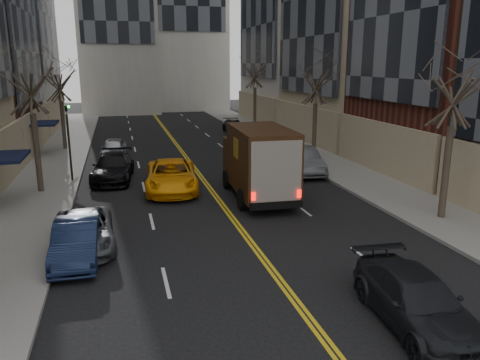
# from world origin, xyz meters

# --- Properties ---
(sidewalk_left) EXTENTS (4.00, 66.00, 0.15)m
(sidewalk_left) POSITION_xyz_m (-9.00, 27.00, 0.07)
(sidewalk_left) COLOR slate
(sidewalk_left) RESTS_ON ground
(sidewalk_right) EXTENTS (4.00, 66.00, 0.15)m
(sidewalk_right) POSITION_xyz_m (9.00, 27.00, 0.07)
(sidewalk_right) COLOR slate
(sidewalk_right) RESTS_ON ground
(tree_lf_mid) EXTENTS (3.20, 3.20, 8.91)m
(tree_lf_mid) POSITION_xyz_m (-8.80, 20.00, 6.60)
(tree_lf_mid) COLOR #382D23
(tree_lf_mid) RESTS_ON sidewalk_left
(tree_lf_far) EXTENTS (3.20, 3.20, 8.12)m
(tree_lf_far) POSITION_xyz_m (-8.80, 33.00, 6.02)
(tree_lf_far) COLOR #382D23
(tree_lf_far) RESTS_ON sidewalk_left
(tree_rt_near) EXTENTS (3.20, 3.20, 8.71)m
(tree_rt_near) POSITION_xyz_m (8.80, 11.00, 6.45)
(tree_rt_near) COLOR #382D23
(tree_rt_near) RESTS_ON sidewalk_right
(tree_rt_mid) EXTENTS (3.20, 3.20, 8.32)m
(tree_rt_mid) POSITION_xyz_m (8.80, 25.00, 6.17)
(tree_rt_mid) COLOR #382D23
(tree_rt_mid) RESTS_ON sidewalk_right
(tree_rt_far) EXTENTS (3.20, 3.20, 9.11)m
(tree_rt_far) POSITION_xyz_m (8.80, 40.00, 6.74)
(tree_rt_far) COLOR #382D23
(tree_rt_far) RESTS_ON sidewalk_right
(traffic_signal) EXTENTS (0.29, 0.26, 4.70)m
(traffic_signal) POSITION_xyz_m (-7.39, 22.00, 2.82)
(traffic_signal) COLOR black
(traffic_signal) RESTS_ON sidewalk_left
(ups_truck) EXTENTS (2.97, 6.78, 3.65)m
(ups_truck) POSITION_xyz_m (2.04, 16.34, 1.84)
(ups_truck) COLOR black
(ups_truck) RESTS_ON ground
(observer_sedan) EXTENTS (2.32, 4.90, 1.38)m
(observer_sedan) POSITION_xyz_m (2.58, 3.89, 0.69)
(observer_sedan) COLOR black
(observer_sedan) RESTS_ON ground
(taxi) EXTENTS (3.19, 5.98, 1.60)m
(taxi) POSITION_xyz_m (-2.06, 18.90, 0.80)
(taxi) COLOR #FFA50A
(taxi) RESTS_ON ground
(pedestrian) EXTENTS (0.57, 0.74, 1.83)m
(pedestrian) POSITION_xyz_m (0.96, 14.53, 0.91)
(pedestrian) COLOR black
(pedestrian) RESTS_ON ground
(parked_lf_b) EXTENTS (1.53, 4.25, 1.39)m
(parked_lf_b) POSITION_xyz_m (-6.30, 10.52, 0.70)
(parked_lf_b) COLOR #111C38
(parked_lf_b) RESTS_ON ground
(parked_lf_c) EXTENTS (2.36, 4.71, 1.28)m
(parked_lf_c) POSITION_xyz_m (-6.12, 11.65, 0.64)
(parked_lf_c) COLOR #494B50
(parked_lf_c) RESTS_ON ground
(parked_lf_d) EXTENTS (2.73, 5.52, 1.54)m
(parked_lf_d) POSITION_xyz_m (-5.10, 22.03, 0.77)
(parked_lf_d) COLOR black
(parked_lf_d) RESTS_ON ground
(parked_lf_e) EXTENTS (2.11, 4.25, 1.39)m
(parked_lf_e) POSITION_xyz_m (-5.10, 28.93, 0.70)
(parked_lf_e) COLOR #A7A9AF
(parked_lf_e) RESTS_ON ground
(parked_rt_a) EXTENTS (2.14, 5.00, 1.60)m
(parked_rt_a) POSITION_xyz_m (6.30, 20.92, 0.80)
(parked_rt_a) COLOR #4C5054
(parked_rt_a) RESTS_ON ground
(parked_rt_b) EXTENTS (2.51, 4.94, 1.34)m
(parked_rt_b) POSITION_xyz_m (5.99, 27.18, 0.67)
(parked_rt_b) COLOR #9FA1A6
(parked_rt_b) RESTS_ON ground
(parked_rt_c) EXTENTS (2.12, 4.50, 1.27)m
(parked_rt_c) POSITION_xyz_m (6.30, 38.88, 0.63)
(parked_rt_c) COLOR black
(parked_rt_c) RESTS_ON ground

